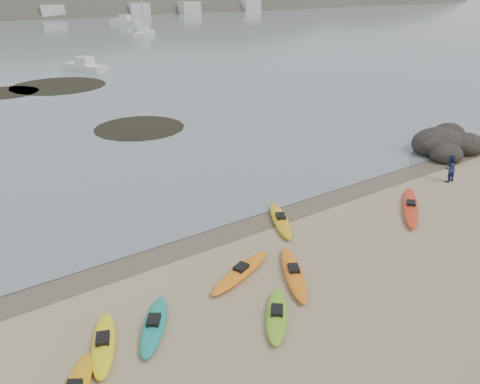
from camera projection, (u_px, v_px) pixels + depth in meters
ground at (240, 221)px, 21.94m from camera, size 600.00×600.00×0.00m
wet_sand at (244, 224)px, 21.71m from camera, size 60.00×60.00×0.00m
kayaks at (262, 274)px, 17.64m from camera, size 20.23×8.37×0.34m
person_east at (449, 168)px, 26.01m from camera, size 0.78×0.61×1.58m
rock_cluster at (446, 147)px, 30.98m from camera, size 5.47×4.05×1.95m
kelp_mats at (62, 96)px, 46.26m from camera, size 13.71×28.47×0.04m
moored_boats at (12, 41)px, 84.97m from camera, size 91.74×77.63×1.24m
far_hills at (55, 52)px, 194.75m from camera, size 550.00×135.00×80.00m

